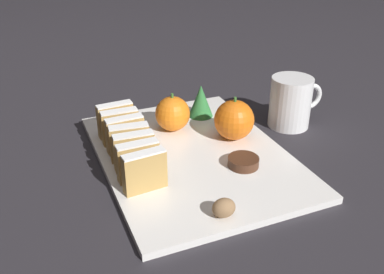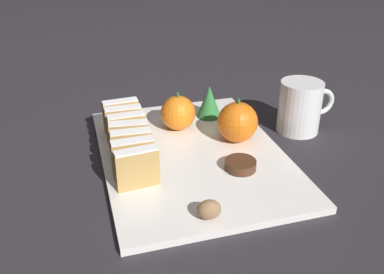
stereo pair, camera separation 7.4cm
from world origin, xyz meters
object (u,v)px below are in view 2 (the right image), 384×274
(chocolate_cookie, at_px, (240,165))
(orange_far, at_px, (238,122))
(walnut, at_px, (209,210))
(coffee_mug, at_px, (301,107))
(orange_near, at_px, (176,113))

(chocolate_cookie, bearing_deg, orange_far, 71.85)
(walnut, distance_m, coffee_mug, 0.35)
(orange_far, bearing_deg, chocolate_cookie, -108.15)
(orange_near, bearing_deg, orange_far, -38.68)
(orange_far, xyz_separation_m, coffee_mug, (0.14, 0.03, 0.00))
(orange_far, bearing_deg, coffee_mug, 10.17)
(orange_far, height_order, chocolate_cookie, orange_far)
(orange_near, height_order, chocolate_cookie, orange_near)
(orange_near, height_order, walnut, orange_near)
(coffee_mug, bearing_deg, chocolate_cookie, -145.15)
(orange_near, xyz_separation_m, walnut, (-0.02, -0.28, -0.02))
(orange_far, height_order, coffee_mug, coffee_mug)
(walnut, bearing_deg, orange_near, 84.96)
(orange_far, xyz_separation_m, chocolate_cookie, (-0.03, -0.09, -0.03))
(chocolate_cookie, distance_m, coffee_mug, 0.21)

